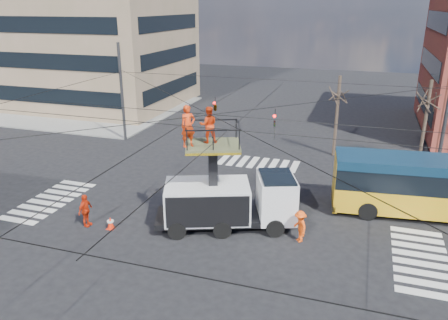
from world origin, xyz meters
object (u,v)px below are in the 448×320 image
utility_truck (229,189)px  traffic_cone (110,223)px  flagger (300,226)px  worker_ground (85,210)px

utility_truck → traffic_cone: 6.28m
utility_truck → flagger: 3.93m
utility_truck → traffic_cone: (-5.63, -2.14, -1.74)m
utility_truck → worker_ground: utility_truck is taller
traffic_cone → flagger: size_ratio=0.41×
worker_ground → flagger: 10.84m
flagger → utility_truck: bearing=-129.7°
utility_truck → worker_ground: bearing=177.0°
traffic_cone → flagger: 9.51m
traffic_cone → utility_truck: bearing=20.8°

